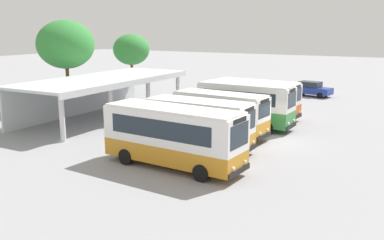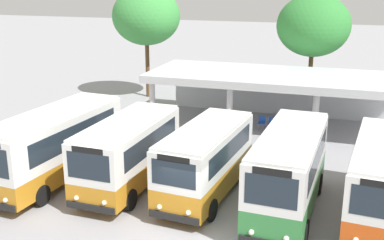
{
  "view_description": "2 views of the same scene",
  "coord_description": "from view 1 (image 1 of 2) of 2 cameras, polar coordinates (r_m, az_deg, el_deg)",
  "views": [
    {
      "loc": [
        -26.75,
        -8.61,
        7.52
      ],
      "look_at": [
        -2.54,
        4.61,
        1.5
      ],
      "focal_mm": 40.01,
      "sensor_mm": 36.0,
      "label": 1
    },
    {
      "loc": [
        5.0,
        -15.07,
        9.2
      ],
      "look_at": [
        -1.95,
        6.18,
        2.57
      ],
      "focal_mm": 44.94,
      "sensor_mm": 36.0,
      "label": 2
    }
  ],
  "objects": [
    {
      "name": "waiting_chair_end_by_column",
      "position": [
        35.71,
        -10.82,
        0.78
      ],
      "size": [
        0.45,
        0.45,
        0.86
      ],
      "color": "slate",
      "rests_on": "ground"
    },
    {
      "name": "city_bus_second_in_row",
      "position": [
        26.31,
        0.89,
        -0.38
      ],
      "size": [
        2.54,
        6.88,
        3.14
      ],
      "color": "black",
      "rests_on": "ground"
    },
    {
      "name": "waiting_chair_middle_seat",
      "position": [
        36.6,
        -9.46,
        1.12
      ],
      "size": [
        0.45,
        0.45,
        0.86
      ],
      "color": "slate",
      "rests_on": "ground"
    },
    {
      "name": "waiting_chair_second_from_end",
      "position": [
        36.19,
        -10.21,
        0.96
      ],
      "size": [
        0.45,
        0.45,
        0.86
      ],
      "color": "slate",
      "rests_on": "ground"
    },
    {
      "name": "waiting_chair_fifth_seat",
      "position": [
        37.56,
        -8.24,
        1.44
      ],
      "size": [
        0.45,
        0.45,
        0.86
      ],
      "color": "slate",
      "rests_on": "ground"
    },
    {
      "name": "roadside_tree_behind_canopy",
      "position": [
        41.27,
        -16.5,
        9.62
      ],
      "size": [
        5.21,
        5.21,
        8.17
      ],
      "color": "brown",
      "rests_on": "ground"
    },
    {
      "name": "waiting_chair_fourth_seat",
      "position": [
        37.07,
        -8.82,
        1.28
      ],
      "size": [
        0.45,
        0.45,
        0.86
      ],
      "color": "slate",
      "rests_on": "ground"
    },
    {
      "name": "terminal_canopy",
      "position": [
        37.12,
        -12.41,
        4.55
      ],
      "size": [
        16.42,
        6.44,
        3.4
      ],
      "color": "silver",
      "rests_on": "ground"
    },
    {
      "name": "city_bus_middle_cream",
      "position": [
        29.54,
        3.8,
        0.96
      ],
      "size": [
        2.75,
        6.81,
        3.1
      ],
      "color": "black",
      "rests_on": "ground"
    },
    {
      "name": "city_bus_fourth_amber",
      "position": [
        32.59,
        7.13,
        2.2
      ],
      "size": [
        2.54,
        7.41,
        3.37
      ],
      "color": "black",
      "rests_on": "ground"
    },
    {
      "name": "parked_car_flank",
      "position": [
        49.2,
        15.62,
        4.04
      ],
      "size": [
        2.59,
        4.58,
        1.62
      ],
      "color": "black",
      "rests_on": "ground"
    },
    {
      "name": "city_bus_nearest_orange",
      "position": [
        23.09,
        -2.51,
        -1.95
      ],
      "size": [
        2.96,
        8.23,
        3.33
      ],
      "color": "black",
      "rests_on": "ground"
    },
    {
      "name": "roadside_tree_east_of_canopy",
      "position": [
        50.38,
        -8.1,
        9.27
      ],
      "size": [
        4.18,
        4.18,
        6.75
      ],
      "color": "brown",
      "rests_on": "ground"
    },
    {
      "name": "city_bus_fifth_blue",
      "position": [
        36.08,
        8.49,
        2.98
      ],
      "size": [
        2.91,
        7.39,
        3.16
      ],
      "color": "black",
      "rests_on": "ground"
    },
    {
      "name": "ground_plane",
      "position": [
        29.09,
        10.44,
        -2.89
      ],
      "size": [
        180.0,
        180.0,
        0.0
      ],
      "primitive_type": "plane",
      "color": "#939399"
    }
  ]
}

